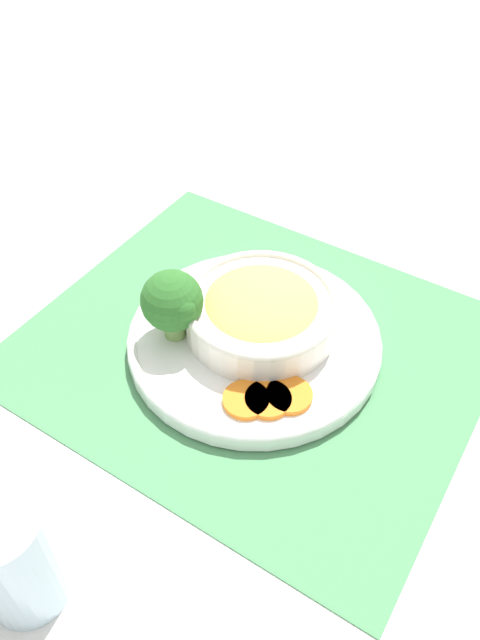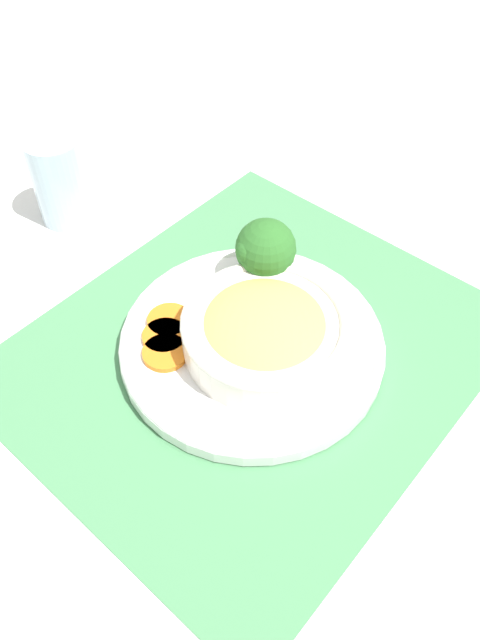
{
  "view_description": "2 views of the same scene",
  "coord_description": "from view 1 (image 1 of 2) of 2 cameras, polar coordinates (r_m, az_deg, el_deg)",
  "views": [
    {
      "loc": [
        -0.23,
        0.44,
        0.54
      ],
      "look_at": [
        0.02,
        -0.0,
        0.03
      ],
      "focal_mm": 35.0,
      "sensor_mm": 36.0,
      "label": 1
    },
    {
      "loc": [
        -0.35,
        -0.26,
        0.55
      ],
      "look_at": [
        0.0,
        0.02,
        0.04
      ],
      "focal_mm": 35.0,
      "sensor_mm": 36.0,
      "label": 2
    }
  ],
  "objects": [
    {
      "name": "ground_plane",
      "position": [
        0.73,
        1.28,
        -2.49
      ],
      "size": [
        4.0,
        4.0,
        0.0
      ],
      "primitive_type": "plane",
      "color": "white"
    },
    {
      "name": "placemat",
      "position": [
        0.73,
        1.29,
        -2.38
      ],
      "size": [
        0.54,
        0.47,
        0.0
      ],
      "color": "#4C8C59",
      "rests_on": "ground_plane"
    },
    {
      "name": "plate",
      "position": [
        0.72,
        1.3,
        -1.67
      ],
      "size": [
        0.29,
        0.29,
        0.02
      ],
      "color": "white",
      "rests_on": "placemat"
    },
    {
      "name": "bowl",
      "position": [
        0.71,
        1.95,
        0.89
      ],
      "size": [
        0.18,
        0.18,
        0.05
      ],
      "color": "silver",
      "rests_on": "plate"
    },
    {
      "name": "broccoli_floret",
      "position": [
        0.69,
        -6.21,
        1.67
      ],
      "size": [
        0.07,
        0.07,
        0.09
      ],
      "color": "#759E51",
      "rests_on": "plate"
    },
    {
      "name": "carrot_slice_near",
      "position": [
        0.66,
        0.56,
        -7.31
      ],
      "size": [
        0.05,
        0.05,
        0.01
      ],
      "color": "orange",
      "rests_on": "plate"
    },
    {
      "name": "carrot_slice_middle",
      "position": [
        0.66,
        2.59,
        -7.28
      ],
      "size": [
        0.05,
        0.05,
        0.01
      ],
      "color": "orange",
      "rests_on": "plate"
    },
    {
      "name": "carrot_slice_far",
      "position": [
        0.66,
        4.52,
        -6.86
      ],
      "size": [
        0.05,
        0.05,
        0.01
      ],
      "color": "orange",
      "rests_on": "plate"
    },
    {
      "name": "water_glass",
      "position": [
        0.56,
        -19.81,
        -20.04
      ],
      "size": [
        0.07,
        0.07,
        0.12
      ],
      "color": "silver",
      "rests_on": "ground_plane"
    }
  ]
}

